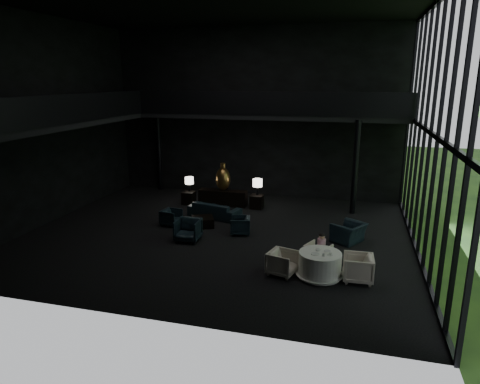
% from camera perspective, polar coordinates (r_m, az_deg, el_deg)
% --- Properties ---
extents(floor, '(14.00, 12.00, 0.02)m').
position_cam_1_polar(floor, '(16.05, -2.91, -5.66)').
color(floor, black).
rests_on(floor, ground).
extents(ceiling, '(14.00, 12.00, 0.02)m').
position_cam_1_polar(ceiling, '(15.23, -3.33, 23.84)').
color(ceiling, black).
rests_on(ceiling, ground).
extents(wall_back, '(14.00, 0.04, 8.00)m').
position_cam_1_polar(wall_back, '(20.89, 2.04, 10.39)').
color(wall_back, black).
rests_on(wall_back, ground).
extents(wall_front, '(14.00, 0.04, 8.00)m').
position_cam_1_polar(wall_front, '(9.65, -14.17, 4.79)').
color(wall_front, black).
rests_on(wall_front, ground).
extents(wall_left, '(0.04, 12.00, 8.00)m').
position_cam_1_polar(wall_left, '(18.51, -24.44, 8.53)').
color(wall_left, black).
rests_on(wall_left, ground).
extents(curtain_wall, '(0.20, 12.00, 8.00)m').
position_cam_1_polar(curtain_wall, '(14.57, 24.11, 7.21)').
color(curtain_wall, black).
rests_on(curtain_wall, ground).
extents(mezzanine_left, '(2.00, 12.00, 0.25)m').
position_cam_1_polar(mezzanine_left, '(17.90, -21.93, 8.61)').
color(mezzanine_left, black).
rests_on(mezzanine_left, wall_left).
extents(mezzanine_back, '(12.00, 2.00, 0.25)m').
position_cam_1_polar(mezzanine_back, '(19.71, 4.26, 10.10)').
color(mezzanine_back, black).
rests_on(mezzanine_back, wall_back).
extents(railing_left, '(0.06, 12.00, 1.00)m').
position_cam_1_polar(railing_left, '(17.28, -19.41, 10.65)').
color(railing_left, black).
rests_on(railing_left, mezzanine_left).
extents(railing_back, '(12.00, 0.06, 1.00)m').
position_cam_1_polar(railing_back, '(18.69, 3.71, 11.70)').
color(railing_back, black).
rests_on(railing_back, mezzanine_back).
extents(column_nw, '(0.24, 0.24, 4.00)m').
position_cam_1_polar(column_nw, '(22.49, -10.75, 5.33)').
color(column_nw, black).
rests_on(column_nw, floor).
extents(column_ne, '(0.24, 0.24, 4.00)m').
position_cam_1_polar(column_ne, '(18.65, 15.12, 3.15)').
color(column_ne, black).
rests_on(column_ne, floor).
extents(console, '(2.22, 0.50, 0.71)m').
position_cam_1_polar(console, '(19.56, -2.29, -0.78)').
color(console, black).
rests_on(console, floor).
extents(bronze_urn, '(0.67, 0.67, 1.25)m').
position_cam_1_polar(bronze_urn, '(19.38, -2.28, 1.78)').
color(bronze_urn, '#A98332').
rests_on(bronze_urn, console).
extents(side_table_left, '(0.53, 0.53, 0.58)m').
position_cam_1_polar(side_table_left, '(19.91, -6.87, -0.78)').
color(side_table_left, black).
rests_on(side_table_left, floor).
extents(table_lamp_left, '(0.39, 0.39, 0.66)m').
position_cam_1_polar(table_lamp_left, '(19.85, -6.78, 1.45)').
color(table_lamp_left, black).
rests_on(table_lamp_left, side_table_left).
extents(side_table_right, '(0.55, 0.55, 0.61)m').
position_cam_1_polar(side_table_right, '(19.12, 2.25, -1.30)').
color(side_table_right, black).
rests_on(side_table_right, floor).
extents(table_lamp_right, '(0.43, 0.43, 0.71)m').
position_cam_1_polar(table_lamp_right, '(19.02, 2.35, 1.15)').
color(table_lamp_right, black).
rests_on(table_lamp_right, side_table_right).
extents(sofa, '(2.43, 1.22, 0.91)m').
position_cam_1_polar(sofa, '(17.87, -3.43, -1.97)').
color(sofa, black).
rests_on(sofa, floor).
extents(lounge_armchair_west, '(0.66, 0.70, 0.64)m').
position_cam_1_polar(lounge_armchair_west, '(17.13, -9.15, -3.36)').
color(lounge_armchair_west, black).
rests_on(lounge_armchair_west, floor).
extents(lounge_armchair_east, '(0.75, 0.78, 0.68)m').
position_cam_1_polar(lounge_armchair_east, '(15.97, 0.02, -4.45)').
color(lounge_armchair_east, '#142731').
rests_on(lounge_armchair_east, floor).
extents(lounge_armchair_south, '(0.96, 0.90, 0.96)m').
position_cam_1_polar(lounge_armchair_south, '(15.39, -6.96, -4.76)').
color(lounge_armchair_south, black).
rests_on(lounge_armchair_south, floor).
extents(window_armchair, '(1.15, 1.27, 0.93)m').
position_cam_1_polar(window_armchair, '(15.63, 14.30, -4.88)').
color(window_armchair, black).
rests_on(window_armchair, floor).
extents(coffee_table, '(1.09, 1.09, 0.37)m').
position_cam_1_polar(coffee_table, '(16.90, -5.00, -3.96)').
color(coffee_table, black).
rests_on(coffee_table, floor).
extents(dining_table, '(1.40, 1.40, 0.75)m').
position_cam_1_polar(dining_table, '(12.86, 10.58, -9.68)').
color(dining_table, white).
rests_on(dining_table, floor).
extents(dining_chair_north, '(0.83, 0.81, 0.66)m').
position_cam_1_polar(dining_chair_north, '(13.70, 10.36, -8.09)').
color(dining_chair_north, beige).
rests_on(dining_chair_north, floor).
extents(dining_chair_east, '(0.87, 0.93, 0.92)m').
position_cam_1_polar(dining_chair_east, '(12.81, 15.47, -9.44)').
color(dining_chair_east, beige).
rests_on(dining_chair_east, floor).
extents(dining_chair_west, '(0.90, 0.94, 0.80)m').
position_cam_1_polar(dining_chair_west, '(12.83, 5.68, -9.21)').
color(dining_chair_west, '#B9B5AE').
rests_on(dining_chair_west, floor).
extents(child, '(0.26, 0.26, 0.56)m').
position_cam_1_polar(child, '(13.58, 10.83, -6.51)').
color(child, pink).
rests_on(child, dining_chair_north).
extents(plate_a, '(0.29, 0.29, 0.02)m').
position_cam_1_polar(plate_a, '(12.56, 10.01, -8.13)').
color(plate_a, white).
rests_on(plate_a, dining_table).
extents(plate_b, '(0.20, 0.20, 0.01)m').
position_cam_1_polar(plate_b, '(12.83, 11.55, -7.71)').
color(plate_b, white).
rests_on(plate_b, dining_table).
extents(saucer, '(0.16, 0.16, 0.01)m').
position_cam_1_polar(saucer, '(12.56, 11.90, -8.23)').
color(saucer, white).
rests_on(saucer, dining_table).
extents(coffee_cup, '(0.10, 0.10, 0.06)m').
position_cam_1_polar(coffee_cup, '(12.57, 11.98, -8.03)').
color(coffee_cup, white).
rests_on(coffee_cup, saucer).
extents(cereal_bowl, '(0.15, 0.15, 0.07)m').
position_cam_1_polar(cereal_bowl, '(12.80, 10.34, -7.56)').
color(cereal_bowl, white).
rests_on(cereal_bowl, dining_table).
extents(cream_pot, '(0.08, 0.08, 0.08)m').
position_cam_1_polar(cream_pot, '(12.45, 11.06, -8.25)').
color(cream_pot, '#99999E').
rests_on(cream_pot, dining_table).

